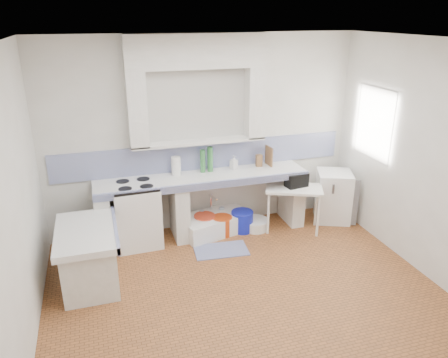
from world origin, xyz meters
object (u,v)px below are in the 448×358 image
object	(u,v)px
stove	(137,215)
fridge	(333,196)
sink	(215,224)
side_table	(293,209)

from	to	relation	value
stove	fridge	size ratio (longest dim) A/B	1.10
sink	fridge	bearing A→B (deg)	-19.28
stove	sink	world-z (taller)	stove
sink	fridge	xyz separation A→B (m)	(1.87, -0.14, 0.27)
stove	side_table	xyz separation A→B (m)	(2.24, -0.25, -0.09)
fridge	stove	bearing A→B (deg)	-160.34
side_table	stove	bearing A→B (deg)	-162.71
side_table	fridge	bearing A→B (deg)	33.57
sink	side_table	size ratio (longest dim) A/B	1.24
stove	side_table	distance (m)	2.26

